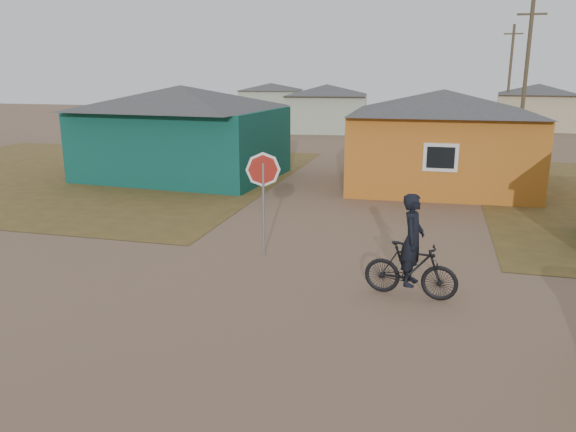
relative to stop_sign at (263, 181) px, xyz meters
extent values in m
plane|color=#7E5F48|center=(1.81, -3.82, -1.94)|extent=(120.00, 120.00, 0.00)
cube|color=brown|center=(-12.19, 9.18, -1.94)|extent=(20.00, 18.00, 0.00)
cube|color=#0A3B34|center=(-6.69, 9.68, -0.44)|extent=(8.40, 6.54, 3.00)
pyramid|color=#38393B|center=(-6.69, 9.68, 1.56)|extent=(8.93, 7.08, 1.00)
cube|color=#BB651C|center=(4.31, 10.18, -0.44)|extent=(7.21, 6.24, 3.00)
pyramid|color=#38393B|center=(4.31, 10.18, 1.51)|extent=(7.72, 6.76, 0.90)
cube|color=silver|center=(4.31, 7.15, -0.29)|extent=(1.20, 0.06, 1.00)
cube|color=black|center=(4.31, 7.12, -0.29)|extent=(0.95, 0.04, 0.75)
cube|color=#A1AD95|center=(-4.19, 30.18, -0.54)|extent=(6.49, 5.60, 2.80)
pyramid|color=#38393B|center=(-4.19, 30.18, 1.26)|extent=(7.04, 6.15, 0.80)
cube|color=tan|center=(11.81, 36.18, -0.54)|extent=(6.41, 5.50, 2.80)
pyramid|color=#38393B|center=(11.81, 36.18, 1.26)|extent=(6.95, 6.05, 0.80)
cube|color=#A1AD95|center=(-12.19, 42.18, -0.59)|extent=(5.75, 5.28, 2.70)
pyramid|color=#38393B|center=(-12.19, 42.18, 1.11)|extent=(6.28, 5.81, 0.70)
cylinder|color=#4C3F2D|center=(8.31, 18.18, 2.06)|extent=(0.20, 0.20, 8.00)
cube|color=#4C3F2D|center=(8.31, 18.18, 5.36)|extent=(1.40, 0.10, 0.10)
cylinder|color=#4C3F2D|center=(9.31, 34.18, 2.06)|extent=(0.20, 0.20, 8.00)
cube|color=#4C3F2D|center=(9.31, 34.18, 5.36)|extent=(1.40, 0.10, 0.10)
cylinder|color=gray|center=(0.00, 0.00, -0.75)|extent=(0.07, 0.07, 2.39)
imported|color=black|center=(3.76, -1.83, -1.36)|extent=(2.01, 0.82, 1.17)
imported|color=black|center=(3.76, -1.83, -0.70)|extent=(0.55, 0.76, 1.93)
camera|label=1|loc=(4.09, -13.13, 2.66)|focal=35.00mm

